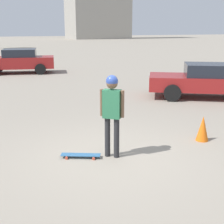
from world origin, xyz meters
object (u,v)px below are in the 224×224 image
at_px(car_parked_near, 210,80).
at_px(car_parked_far, 19,61).
at_px(person, 112,106).
at_px(traffic_cone, 203,128).
at_px(skateboard, 81,155).

relative_size(car_parked_near, car_parked_far, 1.05).
xyz_separation_m(person, traffic_cone, (2.47, -0.04, -0.82)).
height_order(skateboard, car_parked_far, car_parked_far).
distance_m(person, skateboard, 1.28).
bearing_deg(traffic_cone, car_parked_far, 98.52).
xyz_separation_m(person, skateboard, (-0.65, 0.22, -1.08)).
relative_size(person, skateboard, 2.13).
height_order(person, car_parked_far, person).
xyz_separation_m(skateboard, traffic_cone, (3.12, -0.26, 0.26)).
height_order(person, traffic_cone, person).
xyz_separation_m(car_parked_far, traffic_cone, (2.17, -14.45, -0.46)).
bearing_deg(skateboard, car_parked_far, -65.94).
bearing_deg(car_parked_near, person, 64.94).
bearing_deg(car_parked_far, car_parked_near, 133.03).
bearing_deg(car_parked_near, traffic_cone, 79.74).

